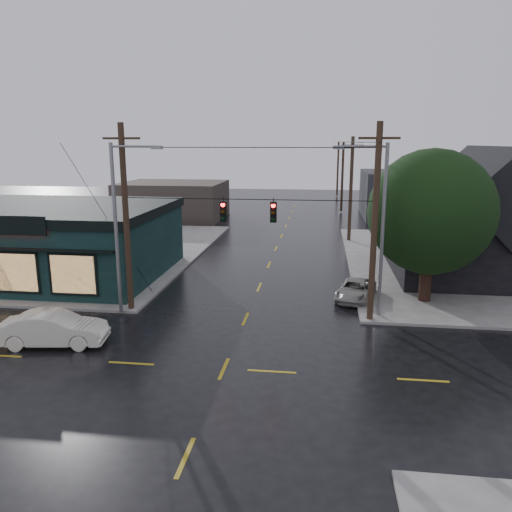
# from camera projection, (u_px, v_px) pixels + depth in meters

# --- Properties ---
(ground_plane) EXTENTS (160.00, 160.00, 0.00)m
(ground_plane) POSITION_uv_depth(u_px,v_px,m) (224.00, 369.00, 20.65)
(ground_plane) COLOR black
(sidewalk_nw) EXTENTS (28.00, 28.00, 0.15)m
(sidewalk_nw) POSITION_uv_depth(u_px,v_px,m) (38.00, 251.00, 42.48)
(sidewalk_nw) COLOR slate
(sidewalk_nw) RESTS_ON ground
(pizza_shop) EXTENTS (16.30, 12.34, 4.90)m
(pizza_shop) POSITION_uv_depth(u_px,v_px,m) (46.00, 240.00, 34.47)
(pizza_shop) COLOR black
(pizza_shop) RESTS_ON ground
(ne_building) EXTENTS (12.60, 11.60, 8.75)m
(ne_building) POSITION_uv_depth(u_px,v_px,m) (485.00, 212.00, 34.19)
(ne_building) COLOR black
(ne_building) RESTS_ON ground
(corner_tree) EXTENTS (7.06, 7.06, 8.72)m
(corner_tree) POSITION_uv_depth(u_px,v_px,m) (431.00, 212.00, 27.94)
(corner_tree) COLOR black
(corner_tree) RESTS_ON ground
(utility_pole_nw) EXTENTS (2.00, 0.32, 10.15)m
(utility_pole_nw) POSITION_uv_depth(u_px,v_px,m) (131.00, 311.00, 27.75)
(utility_pole_nw) COLOR black
(utility_pole_nw) RESTS_ON ground
(utility_pole_ne) EXTENTS (2.00, 0.32, 10.15)m
(utility_pole_ne) POSITION_uv_depth(u_px,v_px,m) (369.00, 321.00, 26.12)
(utility_pole_ne) COLOR black
(utility_pole_ne) RESTS_ON ground
(utility_pole_far_a) EXTENTS (2.00, 0.32, 9.65)m
(utility_pole_far_a) POSITION_uv_depth(u_px,v_px,m) (349.00, 242.00, 46.89)
(utility_pole_far_a) COLOR black
(utility_pole_far_a) RESTS_ON ground
(utility_pole_far_b) EXTENTS (2.00, 0.32, 9.15)m
(utility_pole_far_b) POSITION_uv_depth(u_px,v_px,m) (341.00, 212.00, 66.22)
(utility_pole_far_b) COLOR black
(utility_pole_far_b) RESTS_ON ground
(utility_pole_far_c) EXTENTS (2.00, 0.32, 9.15)m
(utility_pole_far_c) POSITION_uv_depth(u_px,v_px,m) (337.00, 196.00, 85.55)
(utility_pole_far_c) COLOR black
(utility_pole_far_c) RESTS_ON ground
(span_signal_assembly) EXTENTS (13.00, 0.48, 1.23)m
(span_signal_assembly) POSITION_uv_depth(u_px,v_px,m) (248.00, 211.00, 25.64)
(span_signal_assembly) COLOR black
(span_signal_assembly) RESTS_ON ground
(streetlight_nw) EXTENTS (5.40, 0.30, 9.15)m
(streetlight_nw) POSITION_uv_depth(u_px,v_px,m) (121.00, 315.00, 27.11)
(streetlight_nw) COLOR gray
(streetlight_nw) RESTS_ON ground
(streetlight_ne) EXTENTS (5.40, 0.30, 9.15)m
(streetlight_ne) POSITION_uv_depth(u_px,v_px,m) (378.00, 317.00, 26.73)
(streetlight_ne) COLOR gray
(streetlight_ne) RESTS_ON ground
(bg_building_west) EXTENTS (12.00, 10.00, 4.40)m
(bg_building_west) POSITION_uv_depth(u_px,v_px,m) (173.00, 200.00, 60.57)
(bg_building_west) COLOR #3B302B
(bg_building_west) RESTS_ON ground
(bg_building_east) EXTENTS (14.00, 12.00, 5.60)m
(bg_building_east) POSITION_uv_depth(u_px,v_px,m) (421.00, 195.00, 61.50)
(bg_building_east) COLOR #222227
(bg_building_east) RESTS_ON ground
(sedan_cream) EXTENTS (5.00, 2.37, 1.58)m
(sedan_cream) POSITION_uv_depth(u_px,v_px,m) (53.00, 329.00, 22.90)
(sedan_cream) COLOR silver
(sedan_cream) RESTS_ON ground
(suv_silver) EXTENTS (2.87, 4.47, 1.15)m
(suv_silver) POSITION_uv_depth(u_px,v_px,m) (356.00, 290.00, 29.64)
(suv_silver) COLOR gray
(suv_silver) RESTS_ON ground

